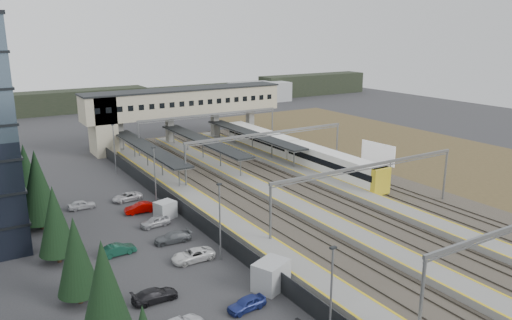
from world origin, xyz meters
TOP-DOWN VIEW (x-y plane):
  - ground at (0.00, 0.00)m, footprint 220.00×220.00m
  - conifer_row at (-22.00, -3.86)m, footprint 4.42×49.82m
  - car_park at (-12.78, -9.40)m, footprint 10.42×44.53m
  - lampposts at (-8.00, 1.25)m, footprint 0.50×53.25m
  - fence at (-6.50, 5.00)m, footprint 0.08×90.00m
  - relay_cabin_near at (-6.85, -15.51)m, footprint 3.77×3.33m
  - relay_cabin_far at (-8.44, 5.74)m, footprint 2.75×2.49m
  - rail_corridor at (9.34, 5.00)m, footprint 34.00×90.00m
  - canopies at (7.00, 27.00)m, footprint 23.10×30.00m
  - footbridge at (7.70, 42.00)m, footprint 40.40×6.40m
  - gantries at (12.00, 3.00)m, footprint 28.40×62.28m
  - train at (20.00, 17.91)m, footprint 2.99×41.54m
  - billboard at (26.21, 4.62)m, footprint 0.77×6.40m
  - scrub_east at (45.00, 5.00)m, footprint 34.00×120.00m
  - treeline_far at (23.81, 92.28)m, footprint 170.00×19.00m

SIDE VIEW (x-z plane):
  - ground at x=0.00m, z-range 0.00..0.00m
  - scrub_east at x=45.00m, z-range 0.00..0.06m
  - rail_corridor at x=9.34m, z-range -0.17..0.75m
  - car_park at x=-12.78m, z-range -0.05..1.24m
  - fence at x=-6.50m, z-range 0.00..2.00m
  - relay_cabin_far at x=-8.44m, z-range 0.00..2.11m
  - relay_cabin_near at x=-6.85m, z-range 0.00..2.60m
  - train at x=20.00m, z-range 0.26..4.02m
  - treeline_far at x=23.81m, z-range -0.55..6.45m
  - billboard at x=26.21m, z-range 0.98..6.51m
  - canopies at x=7.00m, z-range 2.28..5.56m
  - lampposts at x=-8.00m, z-range 0.30..8.37m
  - conifer_row at x=-22.00m, z-range 0.09..9.59m
  - gantries at x=12.00m, z-range 2.41..9.58m
  - footbridge at x=7.70m, z-range 2.33..13.53m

